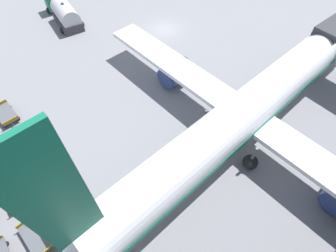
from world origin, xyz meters
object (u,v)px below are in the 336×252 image
at_px(baggage_dolly_row_mid_a_col_c, 14,194).
at_px(baggage_dolly_row_mid_b_col_b, 24,141).
at_px(airplane, 253,105).
at_px(baggage_dolly_row_mid_b_col_a, 6,114).
at_px(baggage_dolly_row_mid_b_col_c, 44,174).
at_px(baggage_dolly_row_mid_b_col_d, 71,209).
at_px(baggage_dolly_row_mid_a_col_d, 37,237).
at_px(fuel_tanker_primary, 64,12).

relative_size(baggage_dolly_row_mid_a_col_c, baggage_dolly_row_mid_b_col_b, 1.00).
bearing_deg(airplane, baggage_dolly_row_mid_b_col_a, -128.26).
bearing_deg(baggage_dolly_row_mid_b_col_b, airplane, 60.21).
bearing_deg(baggage_dolly_row_mid_b_col_a, baggage_dolly_row_mid_a_col_c, -9.70).
relative_size(baggage_dolly_row_mid_b_col_a, baggage_dolly_row_mid_b_col_c, 1.01).
height_order(airplane, baggage_dolly_row_mid_b_col_a, airplane).
relative_size(baggage_dolly_row_mid_a_col_c, baggage_dolly_row_mid_b_col_a, 0.99).
xyz_separation_m(baggage_dolly_row_mid_b_col_b, baggage_dolly_row_mid_b_col_d, (8.37, 1.15, 0.00)).
height_order(airplane, baggage_dolly_row_mid_b_col_d, airplane).
xyz_separation_m(baggage_dolly_row_mid_b_col_b, baggage_dolly_row_mid_b_col_c, (4.33, 0.41, 0.00)).
distance_m(baggage_dolly_row_mid_a_col_c, baggage_dolly_row_mid_b_col_d, 4.90).
distance_m(airplane, baggage_dolly_row_mid_b_col_c, 18.49).
xyz_separation_m(baggage_dolly_row_mid_a_col_d, baggage_dolly_row_mid_b_col_b, (-8.90, 1.58, 0.00)).
bearing_deg(baggage_dolly_row_mid_b_col_c, baggage_dolly_row_mid_b_col_d, 10.26).
height_order(fuel_tanker_primary, baggage_dolly_row_mid_b_col_c, fuel_tanker_primary).
height_order(airplane, fuel_tanker_primary, airplane).
distance_m(fuel_tanker_primary, baggage_dolly_row_mid_a_col_c, 25.87).
relative_size(fuel_tanker_primary, baggage_dolly_row_mid_b_col_c, 2.30).
distance_m(fuel_tanker_primary, baggage_dolly_row_mid_b_col_d, 27.90).
distance_m(baggage_dolly_row_mid_b_col_b, baggage_dolly_row_mid_b_col_d, 8.45).
bearing_deg(baggage_dolly_row_mid_b_col_d, baggage_dolly_row_mid_b_col_a, -172.42).
xyz_separation_m(airplane, baggage_dolly_row_mid_b_col_b, (-10.14, -17.71, -2.98)).
relative_size(airplane, baggage_dolly_row_mid_b_col_a, 10.26).
bearing_deg(baggage_dolly_row_mid_a_col_c, baggage_dolly_row_mid_b_col_a, 170.30).
xyz_separation_m(fuel_tanker_primary, baggage_dolly_row_mid_b_col_c, (22.14, -10.33, -0.87)).
bearing_deg(fuel_tanker_primary, baggage_dolly_row_mid_b_col_d, -20.14).
distance_m(baggage_dolly_row_mid_b_col_b, baggage_dolly_row_mid_b_col_c, 4.35).
bearing_deg(baggage_dolly_row_mid_b_col_a, baggage_dolly_row_mid_a_col_d, -4.52).
relative_size(baggage_dolly_row_mid_b_col_a, baggage_dolly_row_mid_b_col_b, 1.01).
bearing_deg(baggage_dolly_row_mid_b_col_b, fuel_tanker_primary, 148.90).
bearing_deg(baggage_dolly_row_mid_b_col_c, baggage_dolly_row_mid_b_col_a, -173.69).
relative_size(fuel_tanker_primary, baggage_dolly_row_mid_b_col_a, 2.28).
relative_size(baggage_dolly_row_mid_a_col_d, baggage_dolly_row_mid_b_col_c, 1.01).
xyz_separation_m(fuel_tanker_primary, baggage_dolly_row_mid_b_col_a, (13.56, -11.28, -0.87)).
xyz_separation_m(baggage_dolly_row_mid_a_col_c, baggage_dolly_row_mid_a_col_d, (4.25, 0.48, 0.00)).
xyz_separation_m(baggage_dolly_row_mid_a_col_c, baggage_dolly_row_mid_b_col_d, (3.71, 3.20, 0.00)).
xyz_separation_m(baggage_dolly_row_mid_a_col_c, baggage_dolly_row_mid_b_col_a, (-8.91, 1.52, 0.00)).
relative_size(baggage_dolly_row_mid_b_col_c, baggage_dolly_row_mid_b_col_d, 0.99).
bearing_deg(baggage_dolly_row_mid_b_col_a, fuel_tanker_primary, 140.24).
bearing_deg(fuel_tanker_primary, baggage_dolly_row_mid_b_col_b, -31.10).
relative_size(baggage_dolly_row_mid_a_col_d, baggage_dolly_row_mid_b_col_d, 1.00).
relative_size(airplane, baggage_dolly_row_mid_a_col_c, 10.32).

